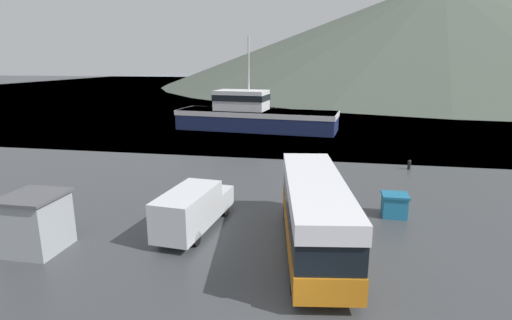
% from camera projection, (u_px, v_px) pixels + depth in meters
% --- Properties ---
extents(water_surface, '(240.00, 240.00, 0.00)m').
position_uv_depth(water_surface, '(328.00, 84.00, 149.17)').
color(water_surface, slate).
rests_on(water_surface, ground).
extents(hill_backdrop, '(196.65, 196.65, 36.57)m').
position_uv_depth(hill_backdrop, '(438.00, 33.00, 143.31)').
color(hill_backdrop, '#424C42').
rests_on(hill_backdrop, ground).
extents(tour_bus, '(3.97, 10.47, 3.38)m').
position_uv_depth(tour_bus, '(314.00, 211.00, 17.96)').
color(tour_bus, '#B26614').
rests_on(tour_bus, ground).
extents(delivery_van, '(2.52, 6.47, 2.27)m').
position_uv_depth(delivery_van, '(193.00, 208.00, 20.26)').
color(delivery_van, silver).
rests_on(delivery_van, ground).
extents(fishing_boat, '(20.46, 7.62, 11.26)m').
position_uv_depth(fishing_boat, '(254.00, 115.00, 50.02)').
color(fishing_boat, '#19234C').
rests_on(fishing_boat, water_surface).
extents(storage_bin, '(1.42, 1.29, 1.31)m').
position_uv_depth(storage_bin, '(394.00, 205.00, 22.21)').
color(storage_bin, teal).
rests_on(storage_bin, ground).
extents(dock_kiosk, '(2.45, 2.60, 2.66)m').
position_uv_depth(dock_kiosk, '(36.00, 222.00, 18.09)').
color(dock_kiosk, '#93999E').
rests_on(dock_kiosk, ground).
extents(small_boat, '(3.65, 7.97, 0.74)m').
position_uv_depth(small_boat, '(224.00, 117.00, 58.64)').
color(small_boat, black).
rests_on(small_boat, water_surface).
extents(mooring_bollard, '(0.28, 0.28, 0.78)m').
position_uv_depth(mooring_bollard, '(409.00, 164.00, 31.92)').
color(mooring_bollard, black).
rests_on(mooring_bollard, ground).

